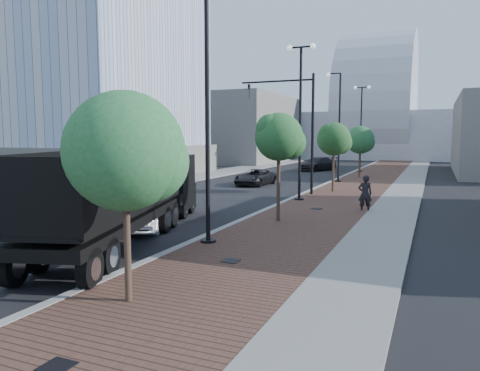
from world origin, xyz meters
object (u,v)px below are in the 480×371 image
at_px(dump_truck, 143,196).
at_px(pedestrian, 365,194).
at_px(white_sedan, 148,211).
at_px(dark_car_mid, 255,177).

height_order(dump_truck, pedestrian, dump_truck).
bearing_deg(white_sedan, dump_truck, -103.65).
bearing_deg(white_sedan, dark_car_mid, 76.04).
relative_size(dark_car_mid, pedestrian, 2.36).
bearing_deg(pedestrian, dark_car_mid, -62.10).
xyz_separation_m(dump_truck, dark_car_mid, (-2.07, 18.29, -0.82)).
bearing_deg(white_sedan, pedestrian, 23.56).
bearing_deg(dump_truck, pedestrian, 28.58).
distance_m(dump_truck, white_sedan, 0.80).
distance_m(dump_truck, dark_car_mid, 18.43).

